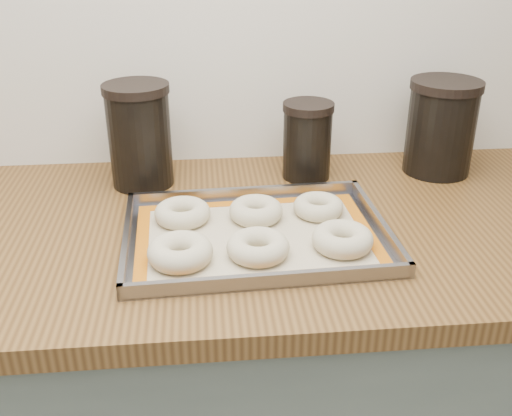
{
  "coord_description": "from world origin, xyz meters",
  "views": [
    {
      "loc": [
        -0.26,
        0.68,
        1.42
      ],
      "look_at": [
        -0.17,
        1.61,
        0.96
      ],
      "focal_mm": 42.0,
      "sensor_mm": 36.0,
      "label": 1
    }
  ],
  "objects": [
    {
      "name": "bagel_front_mid",
      "position": [
        -0.18,
        1.54,
        0.92
      ],
      "size": [
        0.12,
        0.12,
        0.04
      ],
      "primitive_type": "torus",
      "rotation": [
        0.0,
        0.0,
        0.19
      ],
      "color": "beige",
      "rests_on": "baking_mat"
    },
    {
      "name": "bagel_back_right",
      "position": [
        -0.05,
        1.68,
        0.92
      ],
      "size": [
        0.1,
        0.1,
        0.03
      ],
      "primitive_type": "torus",
      "rotation": [
        0.0,
        0.0,
        0.1
      ],
      "color": "beige",
      "rests_on": "baking_mat"
    },
    {
      "name": "cabinet",
      "position": [
        0.0,
        1.68,
        0.43
      ],
      "size": [
        3.0,
        0.65,
        0.86
      ],
      "primitive_type": "cube",
      "color": "slate",
      "rests_on": "floor"
    },
    {
      "name": "baking_mat",
      "position": [
        -0.17,
        1.61,
        0.9
      ],
      "size": [
        0.43,
        0.31,
        0.0
      ],
      "rotation": [
        0.0,
        0.0,
        0.04
      ],
      "color": "#C6B793",
      "rests_on": "baking_tray"
    },
    {
      "name": "bagel_front_left",
      "position": [
        -0.31,
        1.53,
        0.92
      ],
      "size": [
        0.12,
        0.12,
        0.04
      ],
      "primitive_type": "torus",
      "rotation": [
        0.0,
        0.0,
        0.1
      ],
      "color": "beige",
      "rests_on": "baking_mat"
    },
    {
      "name": "canister_mid",
      "position": [
        -0.04,
        1.87,
        0.98
      ],
      "size": [
        0.11,
        0.11,
        0.17
      ],
      "color": "black",
      "rests_on": "countertop"
    },
    {
      "name": "baking_tray",
      "position": [
        -0.17,
        1.61,
        0.91
      ],
      "size": [
        0.47,
        0.35,
        0.03
      ],
      "rotation": [
        0.0,
        0.0,
        0.04
      ],
      "color": "gray",
      "rests_on": "countertop"
    },
    {
      "name": "countertop",
      "position": [
        0.0,
        1.68,
        0.88
      ],
      "size": [
        3.06,
        0.68,
        0.04
      ],
      "primitive_type": "cube",
      "color": "brown",
      "rests_on": "cabinet"
    },
    {
      "name": "bagel_back_mid",
      "position": [
        -0.17,
        1.67,
        0.92
      ],
      "size": [
        0.13,
        0.13,
        0.04
      ],
      "primitive_type": "torus",
      "rotation": [
        0.0,
        0.0,
        0.39
      ],
      "color": "beige",
      "rests_on": "baking_mat"
    },
    {
      "name": "bagel_back_left",
      "position": [
        -0.3,
        1.68,
        0.92
      ],
      "size": [
        0.11,
        0.11,
        0.03
      ],
      "primitive_type": "torus",
      "rotation": [
        0.0,
        0.0,
        -0.1
      ],
      "color": "beige",
      "rests_on": "baking_mat"
    },
    {
      "name": "canister_left",
      "position": [
        -0.39,
        1.87,
        1.01
      ],
      "size": [
        0.13,
        0.13,
        0.21
      ],
      "color": "black",
      "rests_on": "countertop"
    },
    {
      "name": "canister_right",
      "position": [
        0.25,
        1.88,
        1.0
      ],
      "size": [
        0.15,
        0.15,
        0.2
      ],
      "color": "black",
      "rests_on": "countertop"
    },
    {
      "name": "bagel_front_right",
      "position": [
        -0.03,
        1.55,
        0.92
      ],
      "size": [
        0.13,
        0.13,
        0.04
      ],
      "primitive_type": "torus",
      "rotation": [
        0.0,
        0.0,
        0.29
      ],
      "color": "beige",
      "rests_on": "baking_mat"
    }
  ]
}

